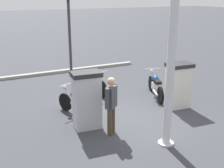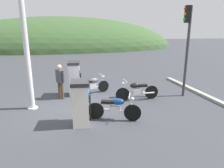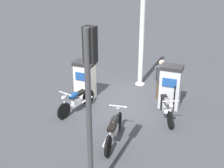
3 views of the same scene
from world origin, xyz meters
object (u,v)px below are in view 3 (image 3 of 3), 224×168
Objects in this scene: motorcycle_far_pump at (166,106)px; attendant_person at (161,77)px; fuel_pump_far at (170,87)px; canopy_support_pole at (142,32)px; motorcycle_extra at (114,128)px; motorcycle_near_pump at (76,100)px; roadside_traffic_light at (90,91)px; fuel_pump_near at (85,80)px.

attendant_person reaches higher than motorcycle_far_pump.
fuel_pump_far is 0.34× the size of canopy_support_pole.
motorcycle_near_pump is at bearing -130.02° from motorcycle_extra.
motorcycle_far_pump is (0.85, -0.04, -0.37)m from fuel_pump_far.
motorcycle_extra is 3.29m from roadside_traffic_light.
motorcycle_extra is 3.48m from attendant_person.
attendant_person is 0.33× the size of canopy_support_pole.
motorcycle_near_pump is (1.17, 0.04, -0.31)m from fuel_pump_near.
roadside_traffic_light reaches higher than motorcycle_far_pump.
fuel_pump_near is 0.37× the size of roadside_traffic_light.
motorcycle_near_pump is at bearing -69.94° from fuel_pump_far.
motorcycle_near_pump is 0.98× the size of motorcycle_far_pump.
roadside_traffic_light is (4.96, -1.37, 1.94)m from fuel_pump_far.
attendant_person is (-1.83, 2.78, 0.45)m from motorcycle_near_pump.
fuel_pump_far is 5.50m from roadside_traffic_light.
motorcycle_near_pump is 3.36m from attendant_person.
attendant_person is (-1.51, -0.37, 0.45)m from motorcycle_far_pump.
attendant_person is at bearing 170.32° from roadside_traffic_light.
motorcycle_near_pump is 3.16m from motorcycle_far_pump.
canopy_support_pole is at bearing -139.49° from attendant_person.
motorcycle_extra is at bearing 49.98° from motorcycle_near_pump.
fuel_pump_near is at bearing -159.42° from roadside_traffic_light.
roadside_traffic_light is (4.96, 1.86, 2.01)m from fuel_pump_near.
motorcycle_far_pump is (-0.32, 3.15, 0.00)m from motorcycle_near_pump.
fuel_pump_near is 0.31× the size of canopy_support_pole.
canopy_support_pole reaches higher than roadside_traffic_light.
fuel_pump_far is 3.03m from motorcycle_extra.
roadside_traffic_light is at bearing -9.68° from attendant_person.
fuel_pump_near is 0.82× the size of motorcycle_far_pump.
fuel_pump_far is at bearing 177.03° from motorcycle_far_pump.
canopy_support_pole is (-2.63, -1.33, 1.85)m from motorcycle_far_pump.
motorcycle_extra is (2.64, 1.80, -0.31)m from fuel_pump_near.
fuel_pump_near is at bearing -104.84° from motorcycle_far_pump.
attendant_person is at bearing 103.16° from fuel_pump_near.
motorcycle_extra reaches higher than motorcycle_near_pump.
attendant_person is at bearing 162.71° from motorcycle_extra.
motorcycle_extra is (2.64, -1.44, -0.37)m from fuel_pump_far.
canopy_support_pole is (-1.79, 1.86, 1.54)m from fuel_pump_near.
motorcycle_extra is at bearing -178.35° from roadside_traffic_light.
fuel_pump_far is at bearing 32.01° from attendant_person.
fuel_pump_far reaches higher than fuel_pump_near.
fuel_pump_far is 0.78m from attendant_person.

